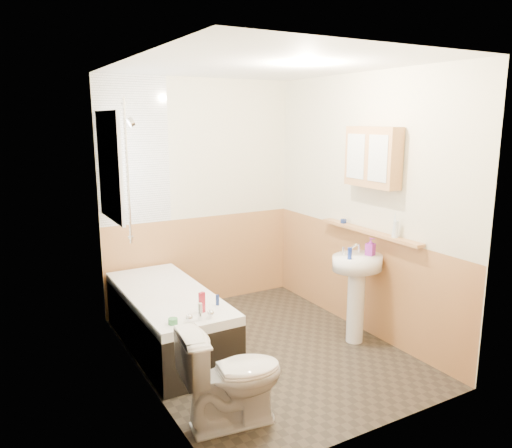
% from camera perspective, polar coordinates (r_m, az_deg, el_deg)
% --- Properties ---
extents(floor, '(2.80, 2.80, 0.00)m').
position_cam_1_polar(floor, '(4.71, 0.93, -14.17)').
color(floor, black).
rests_on(floor, ground).
extents(ceiling, '(2.80, 2.80, 0.00)m').
position_cam_1_polar(ceiling, '(4.25, 1.05, 17.73)').
color(ceiling, white).
rests_on(ceiling, ground).
extents(wall_back, '(2.20, 0.02, 2.50)m').
position_cam_1_polar(wall_back, '(5.55, -6.45, 3.36)').
color(wall_back, beige).
rests_on(wall_back, ground).
extents(wall_front, '(2.20, 0.02, 2.50)m').
position_cam_1_polar(wall_front, '(3.20, 13.94, -3.28)').
color(wall_front, beige).
rests_on(wall_front, ground).
extents(wall_left, '(0.02, 2.80, 2.50)m').
position_cam_1_polar(wall_left, '(3.87, -13.31, -0.63)').
color(wall_left, beige).
rests_on(wall_left, ground).
extents(wall_right, '(0.02, 2.80, 2.50)m').
position_cam_1_polar(wall_right, '(4.95, 12.12, 2.13)').
color(wall_right, beige).
rests_on(wall_right, ground).
extents(wainscot_right, '(0.01, 2.80, 1.00)m').
position_cam_1_polar(wainscot_right, '(5.12, 11.57, -6.19)').
color(wainscot_right, '#BD844D').
rests_on(wainscot_right, wall_right).
extents(wainscot_front, '(2.20, 0.01, 1.00)m').
position_cam_1_polar(wainscot_front, '(3.49, 13.05, -15.18)').
color(wainscot_front, '#BD844D').
rests_on(wainscot_front, wall_front).
extents(wainscot_back, '(2.20, 0.01, 1.00)m').
position_cam_1_polar(wainscot_back, '(5.69, -6.19, -4.16)').
color(wainscot_back, '#BD844D').
rests_on(wainscot_back, wall_back).
extents(tile_cladding_left, '(0.01, 2.80, 2.50)m').
position_cam_1_polar(tile_cladding_left, '(3.88, -13.00, -0.60)').
color(tile_cladding_left, white).
rests_on(tile_cladding_left, wall_left).
extents(tile_return_back, '(0.75, 0.01, 1.50)m').
position_cam_1_polar(tile_return_back, '(5.23, -13.86, 8.08)').
color(tile_return_back, white).
rests_on(tile_return_back, wall_back).
extents(window, '(0.03, 0.79, 0.99)m').
position_cam_1_polar(window, '(4.73, -16.29, 6.36)').
color(window, white).
rests_on(window, wall_left).
extents(bathtub, '(0.70, 1.70, 0.67)m').
position_cam_1_polar(bathtub, '(4.72, -9.99, -10.56)').
color(bathtub, black).
rests_on(bathtub, floor).
extents(shower_riser, '(0.10, 0.08, 1.20)m').
position_cam_1_polar(shower_riser, '(4.24, -14.39, 7.15)').
color(shower_riser, silver).
rests_on(shower_riser, wall_left).
extents(toilet, '(0.76, 0.49, 0.70)m').
position_cam_1_polar(toilet, '(3.55, -2.76, -17.02)').
color(toilet, white).
rests_on(toilet, floor).
extents(sink, '(0.49, 0.40, 0.95)m').
position_cam_1_polar(sink, '(4.74, 11.43, -6.38)').
color(sink, white).
rests_on(sink, floor).
extents(pine_shelf, '(0.10, 1.29, 0.03)m').
position_cam_1_polar(pine_shelf, '(4.82, 12.75, -0.86)').
color(pine_shelf, '#BD844D').
rests_on(pine_shelf, wall_right).
extents(medicine_cabinet, '(0.15, 0.60, 0.54)m').
position_cam_1_polar(medicine_cabinet, '(4.68, 13.18, 7.46)').
color(medicine_cabinet, '#BD844D').
rests_on(medicine_cabinet, wall_right).
extents(foam_can, '(0.05, 0.05, 0.15)m').
position_cam_1_polar(foam_can, '(4.56, 15.68, -0.56)').
color(foam_can, silver).
rests_on(foam_can, pine_shelf).
extents(green_bottle, '(0.06, 0.06, 0.24)m').
position_cam_1_polar(green_bottle, '(4.57, 15.58, 0.01)').
color(green_bottle, silver).
rests_on(green_bottle, pine_shelf).
extents(black_jar, '(0.06, 0.06, 0.04)m').
position_cam_1_polar(black_jar, '(5.09, 9.97, 0.33)').
color(black_jar, navy).
rests_on(black_jar, pine_shelf).
extents(soap_bottle, '(0.13, 0.18, 0.08)m').
position_cam_1_polar(soap_bottle, '(4.71, 12.92, -3.05)').
color(soap_bottle, purple).
rests_on(soap_bottle, sink).
extents(clear_bottle, '(0.04, 0.04, 0.11)m').
position_cam_1_polar(clear_bottle, '(4.53, 10.66, -3.33)').
color(clear_bottle, '#19339E').
rests_on(clear_bottle, sink).
extents(blue_gel, '(0.05, 0.04, 0.17)m').
position_cam_1_polar(blue_gel, '(4.10, -6.20, -8.91)').
color(blue_gel, maroon).
rests_on(blue_gel, bathtub).
extents(cream_jar, '(0.08, 0.08, 0.05)m').
position_cam_1_polar(cream_jar, '(3.93, -9.47, -10.91)').
color(cream_jar, '#388447').
rests_on(cream_jar, bathtub).
extents(orange_bottle, '(0.03, 0.03, 0.09)m').
position_cam_1_polar(orange_bottle, '(4.25, -4.43, -8.65)').
color(orange_bottle, navy).
rests_on(orange_bottle, bathtub).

